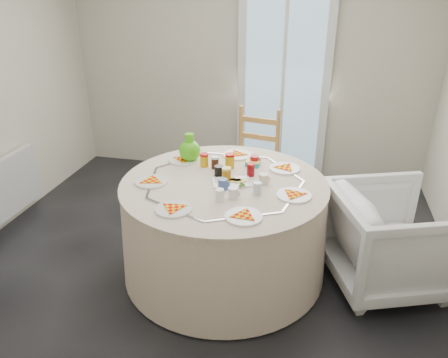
% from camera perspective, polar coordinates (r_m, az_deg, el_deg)
% --- Properties ---
extents(floor, '(4.00, 4.00, 0.00)m').
position_cam_1_polar(floor, '(3.64, -2.77, -11.32)').
color(floor, black).
rests_on(floor, ground).
extents(wall_back, '(4.00, 0.02, 2.60)m').
position_cam_1_polar(wall_back, '(4.96, 3.21, 15.10)').
color(wall_back, '#BCB5A3').
rests_on(wall_back, floor).
extents(glass_door, '(1.00, 0.08, 2.10)m').
position_cam_1_polar(glass_door, '(4.91, 7.74, 11.84)').
color(glass_door, silver).
rests_on(glass_door, floor).
extents(radiator, '(0.07, 1.00, 0.55)m').
position_cam_1_polar(radiator, '(4.45, -27.02, -1.36)').
color(radiator, silver).
rests_on(radiator, floor).
extents(table, '(1.58, 1.58, 0.80)m').
position_cam_1_polar(table, '(3.40, 0.00, -6.50)').
color(table, beige).
rests_on(table, floor).
extents(wooden_chair, '(0.52, 0.50, 1.00)m').
position_cam_1_polar(wooden_chair, '(4.30, 3.65, 1.95)').
color(wooden_chair, tan).
rests_on(wooden_chair, floor).
extents(armchair, '(1.00, 1.03, 0.84)m').
position_cam_1_polar(armchair, '(3.48, 20.92, -7.22)').
color(armchair, white).
rests_on(armchair, floor).
extents(place_settings, '(1.49, 1.49, 0.02)m').
position_cam_1_polar(place_settings, '(3.21, 0.00, -0.49)').
color(place_settings, white).
rests_on(place_settings, table).
extents(jar_cluster, '(0.49, 0.37, 0.13)m').
position_cam_1_polar(jar_cluster, '(3.38, 0.24, 1.80)').
color(jar_cluster, '#AC821C').
rests_on(jar_cluster, table).
extents(butter_tub, '(0.12, 0.10, 0.04)m').
position_cam_1_polar(butter_tub, '(3.48, 3.77, 1.87)').
color(butter_tub, '#0FACA2').
rests_on(butter_tub, table).
extents(green_pitcher, '(0.22, 0.22, 0.23)m').
position_cam_1_polar(green_pitcher, '(3.56, -4.50, 3.82)').
color(green_pitcher, '#47BE13').
rests_on(green_pitcher, table).
extents(cheese_platter, '(0.32, 0.26, 0.04)m').
position_cam_1_polar(cheese_platter, '(3.20, 1.01, -0.54)').
color(cheese_platter, white).
rests_on(cheese_platter, table).
extents(mugs_glasses, '(0.63, 0.63, 0.10)m').
position_cam_1_polar(mugs_glasses, '(3.16, 2.01, -0.12)').
color(mugs_glasses, '#949494').
rests_on(mugs_glasses, table).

